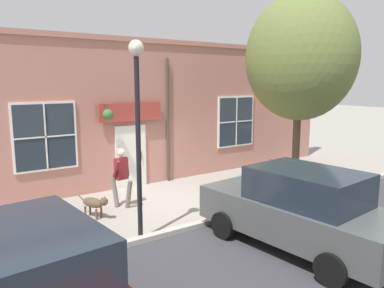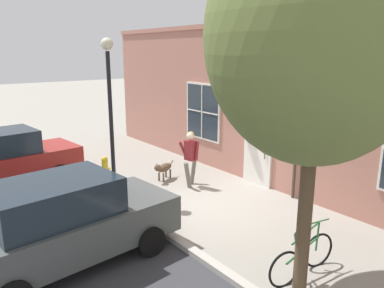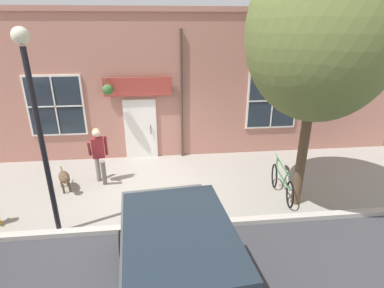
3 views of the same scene
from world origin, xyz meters
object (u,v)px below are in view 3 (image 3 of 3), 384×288
Objects in this scene: street_tree_by_curb at (319,36)px; leaning_bicycle at (282,183)px; parked_car_mid_block at (178,269)px; street_lamp at (35,108)px; dog_on_leash at (64,178)px; pedestrian_walking at (98,151)px.

leaning_bicycle is at bearing -151.19° from street_tree_by_curb.
street_lamp is at bearing -131.69° from parked_car_mid_block.
street_tree_by_curb is at bearing 28.81° from leaning_bicycle.
street_tree_by_curb is 1.40× the size of parked_car_mid_block.
dog_on_leash is 0.16× the size of street_tree_by_curb.
street_lamp is at bearing -79.92° from leaning_bicycle.
street_tree_by_curb reaches higher than leaning_bicycle.
street_lamp is at bearing 10.73° from dog_on_leash.
pedestrian_walking is 1.68× the size of dog_on_leash.
dog_on_leash is 7.41m from street_tree_by_curb.
street_tree_by_curb reaches higher than dog_on_leash.
leaning_bicycle is 6.27m from street_lamp.
street_lamp is (0.60, -5.87, -1.28)m from street_tree_by_curb.
leaning_bicycle is at bearing 75.89° from pedestrian_walking.
street_lamp is at bearing -84.16° from street_tree_by_curb.
parked_car_mid_block is (4.21, 2.95, 0.47)m from dog_on_leash.
parked_car_mid_block is at bearing -42.72° from leaning_bicycle.
leaning_bicycle is at bearing 137.28° from parked_car_mid_block.
street_lamp is (1.00, -5.65, 2.53)m from leaning_bicycle.
leaning_bicycle is at bearing 100.08° from street_lamp.
leaning_bicycle is at bearing 81.50° from dog_on_leash.
dog_on_leash is 6.08m from leaning_bicycle.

